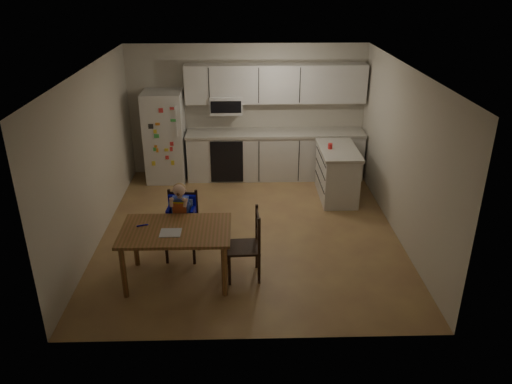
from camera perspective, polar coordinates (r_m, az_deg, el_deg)
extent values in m
cube|color=#936646|center=(7.82, -0.75, -4.43)|extent=(4.50, 5.00, 0.01)
cube|color=beige|center=(9.69, -1.03, 9.30)|extent=(4.50, 0.02, 2.50)
cube|color=beige|center=(7.61, -18.03, 3.88)|extent=(0.02, 5.00, 2.50)
cube|color=beige|center=(7.66, 16.32, 4.24)|extent=(0.02, 5.00, 2.50)
cube|color=white|center=(6.97, -0.86, 13.95)|extent=(4.50, 5.00, 0.01)
cube|color=silver|center=(9.57, -10.36, 6.23)|extent=(0.72, 0.70, 1.70)
cube|color=silver|center=(9.67, 2.18, 4.16)|extent=(3.34, 0.60, 0.86)
cube|color=beige|center=(9.51, 2.23, 6.74)|extent=(3.37, 0.62, 0.05)
cube|color=black|center=(9.36, -3.34, 3.45)|extent=(0.60, 0.02, 0.80)
cube|color=silver|center=(9.41, 2.26, 12.29)|extent=(3.34, 0.34, 0.70)
cube|color=silver|center=(9.45, -3.42, 9.96)|extent=(0.60, 0.38, 0.33)
cube|color=silver|center=(8.89, 9.23, 2.01)|extent=(0.58, 1.17, 0.86)
cube|color=beige|center=(8.73, 9.42, 4.77)|extent=(0.64, 1.23, 0.05)
cylinder|color=red|center=(8.68, 8.47, 5.21)|extent=(0.08, 0.08, 0.09)
cube|color=brown|center=(6.38, -9.17, -4.38)|extent=(1.39, 0.89, 0.04)
cylinder|color=brown|center=(6.37, -14.89, -8.88)|extent=(0.07, 0.07, 0.70)
cylinder|color=brown|center=(6.98, -13.64, -5.62)|extent=(0.07, 0.07, 0.70)
cylinder|color=brown|center=(6.20, -3.65, -8.99)|extent=(0.07, 0.07, 0.70)
cylinder|color=brown|center=(6.82, -3.46, -5.62)|extent=(0.07, 0.07, 0.70)
cube|color=silver|center=(6.29, -9.74, -4.61)|extent=(0.26, 0.22, 0.01)
cylinder|color=#0A0BB1|center=(6.52, -12.97, -3.75)|extent=(0.12, 0.06, 0.02)
cube|color=black|center=(7.01, -8.47, -4.23)|extent=(0.45, 0.45, 0.03)
cube|color=black|center=(7.00, -10.18, -6.52)|extent=(0.04, 0.04, 0.42)
cube|color=black|center=(7.32, -9.54, -5.01)|extent=(0.04, 0.04, 0.42)
cube|color=black|center=(6.92, -7.10, -6.66)|extent=(0.04, 0.04, 0.42)
cube|color=black|center=(7.25, -6.60, -5.13)|extent=(0.04, 0.04, 0.42)
cube|color=black|center=(7.06, -8.31, -1.60)|extent=(0.42, 0.07, 0.50)
cube|color=#0A0BB1|center=(6.98, -8.50, -3.76)|extent=(0.41, 0.37, 0.10)
cube|color=#0A0BB1|center=(7.00, -8.39, -1.63)|extent=(0.38, 0.09, 0.34)
cube|color=#5091CB|center=(6.94, -8.56, -3.41)|extent=(0.32, 0.28, 0.02)
cube|color=#2A36AD|center=(6.86, -8.63, -1.62)|extent=(0.23, 0.16, 0.26)
cube|color=red|center=(6.81, -8.73, -1.93)|extent=(0.19, 0.03, 0.20)
sphere|color=beige|center=(6.75, -8.77, 0.22)|extent=(0.18, 0.18, 0.17)
ellipsoid|color=olive|center=(6.74, -8.78, 0.36)|extent=(0.18, 0.17, 0.14)
cube|color=black|center=(6.50, -1.46, -6.35)|extent=(0.44, 0.44, 0.03)
cube|color=black|center=(6.78, -3.15, -7.23)|extent=(0.04, 0.04, 0.42)
cube|color=black|center=(6.79, 0.08, -7.11)|extent=(0.04, 0.04, 0.42)
cube|color=black|center=(6.46, -3.06, -8.99)|extent=(0.04, 0.04, 0.42)
cube|color=black|center=(6.47, 0.35, -8.86)|extent=(0.04, 0.04, 0.42)
cube|color=black|center=(6.38, 0.22, -4.24)|extent=(0.06, 0.42, 0.50)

